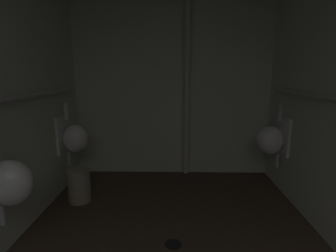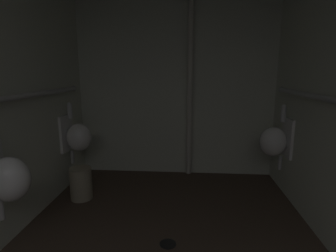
% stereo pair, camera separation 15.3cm
% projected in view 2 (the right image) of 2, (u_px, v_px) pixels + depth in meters
% --- Properties ---
extents(wall_back, '(2.74, 0.06, 2.45)m').
position_uv_depth(wall_back, '(176.00, 85.00, 3.60)').
color(wall_back, silver).
rests_on(wall_back, ground).
extents(urinal_left_mid, '(0.32, 0.30, 0.76)m').
position_uv_depth(urinal_left_mid, '(7.00, 178.00, 1.99)').
color(urinal_left_mid, white).
extents(urinal_left_far, '(0.32, 0.30, 0.76)m').
position_uv_depth(urinal_left_far, '(77.00, 136.00, 3.24)').
color(urinal_left_far, white).
extents(urinal_right_mid, '(0.32, 0.30, 0.76)m').
position_uv_depth(urinal_right_mid, '(275.00, 141.00, 3.04)').
color(urinal_right_mid, white).
extents(standpipe_back_wall, '(0.08, 0.08, 2.40)m').
position_uv_depth(standpipe_back_wall, '(190.00, 86.00, 3.48)').
color(standpipe_back_wall, beige).
rests_on(standpipe_back_wall, ground).
extents(floor_drain, '(0.14, 0.14, 0.01)m').
position_uv_depth(floor_drain, '(168.00, 244.00, 2.23)').
color(floor_drain, black).
rests_on(floor_drain, ground).
extents(waste_bin, '(0.24, 0.24, 0.36)m').
position_uv_depth(waste_bin, '(81.00, 183.00, 3.00)').
color(waste_bin, '#9E937A').
rests_on(waste_bin, ground).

